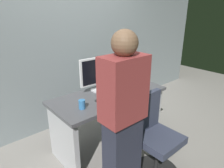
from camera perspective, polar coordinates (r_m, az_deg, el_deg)
The scene contains 11 objects.
ground_plane at distance 3.01m, azimuth -0.65°, elevation -15.88°, with size 9.00×9.00×0.00m, color gray.
wall_back at distance 3.20m, azimuth -12.01°, elevation 15.02°, with size 6.40×0.10×3.00m, color gray.
desk at distance 2.73m, azimuth -0.69°, elevation -7.10°, with size 1.52×0.69×0.74m.
office_chair at distance 2.37m, azimuth 11.75°, elevation -14.94°, with size 0.52×0.52×0.94m.
person_at_desk at distance 1.86m, azimuth 3.10°, elevation -10.03°, with size 0.40×0.24×1.64m.
monitor at distance 2.67m, azimuth -3.84°, elevation 3.39°, with size 0.54×0.15×0.46m.
keyboard at distance 2.50m, azimuth -0.03°, elevation -3.80°, with size 0.43×0.13×0.02m, color #262626.
mouse at distance 2.71m, azimuth 4.65°, elevation -1.78°, with size 0.06×0.10×0.03m, color white.
cup_near_keyboard at distance 2.26m, azimuth -8.44°, elevation -5.69°, with size 0.07×0.07×0.10m, color #3372B2.
book_stack at distance 2.95m, azimuth 3.43°, elevation 1.76°, with size 0.23×0.18×0.18m.
cell_phone at distance 2.76m, azimuth 8.58°, elevation -1.80°, with size 0.07×0.14×0.01m, color black.
Camera 1 is at (-1.56, -1.85, 1.79)m, focal length 32.51 mm.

